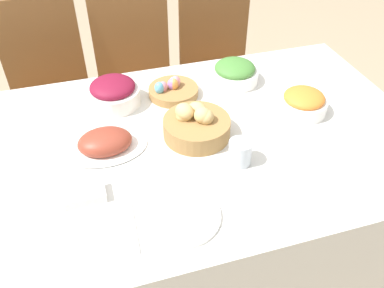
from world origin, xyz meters
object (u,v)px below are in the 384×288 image
(chair_far_left, at_px, (50,88))
(fork, at_px, (134,228))
(beet_salad_bowl, at_px, (113,93))
(carrot_bowl, at_px, (303,102))
(bread_basket, at_px, (196,124))
(dinner_plate, at_px, (182,216))
(egg_basket, at_px, (173,90))
(butter_dish, at_px, (85,194))
(knife, at_px, (227,206))
(spoon, at_px, (236,204))
(green_salad_bowl, at_px, (235,72))
(chair_far_center, at_px, (135,75))
(ham_platter, at_px, (105,143))
(chair_far_right, at_px, (220,62))
(drinking_cup, at_px, (240,152))

(chair_far_left, xyz_separation_m, fork, (0.25, -1.23, 0.22))
(beet_salad_bowl, relative_size, carrot_bowl, 1.14)
(chair_far_left, bearing_deg, bread_basket, -61.10)
(bread_basket, bearing_deg, dinner_plate, -113.46)
(egg_basket, height_order, beet_salad_bowl, beet_salad_bowl)
(chair_far_left, distance_m, butter_dish, 1.11)
(fork, relative_size, knife, 1.00)
(egg_basket, height_order, spoon, egg_basket)
(green_salad_bowl, height_order, dinner_plate, green_salad_bowl)
(chair_far_center, distance_m, chair_far_left, 0.46)
(carrot_bowl, bearing_deg, egg_basket, 150.40)
(spoon, distance_m, butter_dish, 0.47)
(carrot_bowl, bearing_deg, butter_dish, -165.65)
(egg_basket, distance_m, green_salad_bowl, 0.29)
(knife, bearing_deg, chair_far_left, 116.10)
(bread_basket, height_order, beet_salad_bowl, bread_basket)
(ham_platter, distance_m, beet_salad_bowl, 0.28)
(chair_far_right, distance_m, dinner_plate, 1.38)
(fork, distance_m, drinking_cup, 0.44)
(chair_far_left, distance_m, carrot_bowl, 1.33)
(chair_far_center, bearing_deg, dinner_plate, -89.30)
(chair_far_left, distance_m, ham_platter, 0.92)
(beet_salad_bowl, height_order, green_salad_bowl, beet_salad_bowl)
(butter_dish, bearing_deg, green_salad_bowl, 36.47)
(chair_far_center, relative_size, carrot_bowl, 5.02)
(chair_far_right, distance_m, egg_basket, 0.77)
(drinking_cup, bearing_deg, green_salad_bowl, 70.70)
(spoon, bearing_deg, bread_basket, 89.80)
(chair_far_left, distance_m, egg_basket, 0.83)
(beet_salad_bowl, bearing_deg, spoon, -67.11)
(chair_far_left, height_order, chair_far_right, same)
(bread_basket, bearing_deg, fork, -129.68)
(beet_salad_bowl, bearing_deg, carrot_bowl, -20.88)
(chair_far_center, xyz_separation_m, fork, (-0.21, -1.23, 0.22))
(ham_platter, relative_size, knife, 1.59)
(dinner_plate, xyz_separation_m, butter_dish, (-0.27, 0.16, 0.01))
(chair_far_center, xyz_separation_m, egg_basket, (0.07, -0.59, 0.25))
(chair_far_center, relative_size, spoon, 5.10)
(carrot_bowl, height_order, spoon, carrot_bowl)
(chair_far_right, xyz_separation_m, fork, (-0.72, -1.23, 0.22))
(bread_basket, bearing_deg, beet_salad_bowl, 131.77)
(green_salad_bowl, bearing_deg, beet_salad_bowl, -177.67)
(chair_far_center, height_order, chair_far_right, same)
(dinner_plate, height_order, butter_dish, butter_dish)
(chair_far_center, height_order, fork, chair_far_center)
(dinner_plate, height_order, spoon, dinner_plate)
(chair_far_center, xyz_separation_m, ham_platter, (-0.25, -0.85, 0.25))
(green_salad_bowl, relative_size, knife, 1.12)
(butter_dish, bearing_deg, knife, -21.31)
(chair_far_center, bearing_deg, ham_platter, -102.00)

